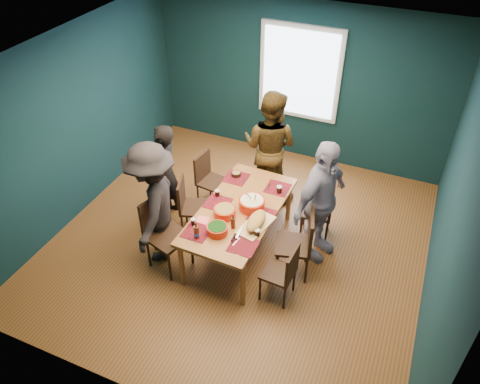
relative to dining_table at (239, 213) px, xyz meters
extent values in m
cube|color=brown|center=(-0.06, 0.14, -0.66)|extent=(5.00, 5.00, 0.01)
cube|color=silver|center=(-0.06, 0.14, 2.05)|extent=(5.00, 5.00, 0.01)
cube|color=#0E2830|center=(-2.56, 0.14, 0.70)|extent=(0.01, 5.00, 2.70)
cube|color=#0E2830|center=(2.44, 0.14, 0.70)|extent=(0.01, 5.00, 2.70)
cube|color=#0E2830|center=(-0.06, 2.64, 0.70)|extent=(5.00, 0.01, 2.70)
cube|color=#0E2830|center=(-0.06, -2.36, 0.70)|extent=(5.00, 0.01, 2.70)
cube|color=silver|center=(-0.06, 2.61, 0.90)|extent=(1.35, 0.06, 1.55)
cube|color=#99542E|center=(0.00, 0.00, 0.04)|extent=(1.01, 1.92, 0.05)
cylinder|color=#99542E|center=(-0.42, -0.87, -0.32)|extent=(0.07, 0.07, 0.67)
cylinder|color=#99542E|center=(0.42, -0.87, -0.32)|extent=(0.07, 0.07, 0.67)
cylinder|color=#99542E|center=(-0.42, 0.87, -0.32)|extent=(0.07, 0.07, 0.67)
cylinder|color=#99542E|center=(0.42, 0.87, -0.32)|extent=(0.07, 0.07, 0.67)
cube|color=black|center=(-0.76, 0.75, -0.23)|extent=(0.44, 0.44, 0.04)
cube|color=black|center=(-0.94, 0.77, 0.00)|extent=(0.09, 0.39, 0.43)
cylinder|color=black|center=(-0.95, 0.61, -0.45)|extent=(0.03, 0.03, 0.40)
cylinder|color=black|center=(-0.62, 0.56, -0.45)|extent=(0.03, 0.03, 0.40)
cylinder|color=black|center=(-0.91, 0.94, -0.45)|extent=(0.03, 0.03, 0.40)
cylinder|color=black|center=(-0.57, 0.89, -0.45)|extent=(0.03, 0.03, 0.40)
cube|color=black|center=(-0.73, 0.11, -0.23)|extent=(0.50, 0.50, 0.04)
cube|color=black|center=(-0.90, 0.05, 0.01)|extent=(0.17, 0.39, 0.43)
cylinder|color=black|center=(-0.83, -0.11, -0.45)|extent=(0.03, 0.03, 0.41)
cylinder|color=black|center=(-0.51, 0.00, -0.45)|extent=(0.03, 0.03, 0.41)
cylinder|color=black|center=(-0.95, 0.21, -0.45)|extent=(0.03, 0.03, 0.41)
cylinder|color=black|center=(-0.62, 0.32, -0.45)|extent=(0.03, 0.03, 0.41)
cube|color=black|center=(-0.72, -0.64, -0.15)|extent=(0.59, 0.59, 0.04)
cube|color=black|center=(-0.93, -0.57, 0.13)|extent=(0.18, 0.46, 0.51)
cylinder|color=black|center=(-0.97, -0.77, -0.41)|extent=(0.04, 0.04, 0.48)
cylinder|color=black|center=(-0.59, -0.89, -0.41)|extent=(0.04, 0.04, 0.48)
cylinder|color=black|center=(-0.86, -0.38, -0.41)|extent=(0.04, 0.04, 0.48)
cylinder|color=black|center=(-0.47, -0.50, -0.41)|extent=(0.04, 0.04, 0.48)
cube|color=black|center=(0.88, 0.69, -0.21)|extent=(0.47, 0.47, 0.04)
cube|color=black|center=(1.06, 0.72, 0.04)|extent=(0.10, 0.42, 0.45)
cylinder|color=black|center=(0.73, 0.49, -0.44)|extent=(0.03, 0.03, 0.42)
cylinder|color=black|center=(1.08, 0.54, -0.44)|extent=(0.03, 0.03, 0.42)
cylinder|color=black|center=(0.68, 0.84, -0.44)|extent=(0.03, 0.03, 0.42)
cylinder|color=black|center=(1.03, 0.89, -0.44)|extent=(0.03, 0.03, 0.42)
cube|color=black|center=(0.79, -0.11, -0.18)|extent=(0.54, 0.54, 0.04)
cube|color=black|center=(0.98, -0.06, 0.08)|extent=(0.16, 0.43, 0.48)
cylinder|color=black|center=(0.66, -0.35, -0.43)|extent=(0.03, 0.03, 0.45)
cylinder|color=black|center=(1.02, -0.25, -0.43)|extent=(0.03, 0.03, 0.45)
cylinder|color=black|center=(0.56, 0.02, -0.43)|extent=(0.03, 0.03, 0.45)
cylinder|color=black|center=(0.92, 0.12, -0.43)|extent=(0.03, 0.03, 0.45)
cube|color=black|center=(0.75, -0.57, -0.25)|extent=(0.40, 0.40, 0.04)
cube|color=black|center=(0.92, -0.59, -0.03)|extent=(0.06, 0.38, 0.41)
cylinder|color=black|center=(0.58, -0.73, -0.46)|extent=(0.03, 0.03, 0.38)
cylinder|color=black|center=(0.91, -0.75, -0.46)|extent=(0.03, 0.03, 0.38)
cylinder|color=black|center=(0.60, -0.40, -0.46)|extent=(0.03, 0.03, 0.38)
cylinder|color=black|center=(0.92, -0.42, -0.46)|extent=(0.03, 0.03, 0.38)
imported|color=black|center=(-1.26, 0.25, 0.12)|extent=(0.38, 0.57, 1.53)
imported|color=black|center=(-0.07, 1.32, 0.24)|extent=(0.92, 0.74, 1.79)
imported|color=white|center=(0.97, 0.35, 0.23)|extent=(0.76, 1.12, 1.77)
imported|color=black|center=(-0.98, -0.51, 0.22)|extent=(0.97, 1.27, 1.75)
cylinder|color=red|center=(-0.12, -0.19, 0.12)|extent=(0.28, 0.28, 0.11)
cylinder|color=#5D9C39|center=(-0.12, -0.19, 0.18)|extent=(0.25, 0.25, 0.02)
cylinder|color=red|center=(0.14, 0.08, 0.14)|extent=(0.34, 0.34, 0.14)
cylinder|color=#ECE5C1|center=(0.14, 0.08, 0.20)|extent=(0.30, 0.30, 0.02)
cylinder|color=tan|center=(0.19, 0.08, 0.25)|extent=(0.10, 0.19, 0.27)
cylinder|color=tan|center=(0.11, 0.08, 0.25)|extent=(0.08, 0.19, 0.27)
cylinder|color=red|center=(-0.07, -0.53, 0.12)|extent=(0.26, 0.26, 0.11)
cylinder|color=#163F0F|center=(-0.07, -0.53, 0.17)|extent=(0.23, 0.23, 0.02)
cube|color=#D5BA73|center=(0.32, -0.22, 0.08)|extent=(0.39, 0.59, 0.02)
ellipsoid|color=#BC8843|center=(0.32, -0.22, 0.15)|extent=(0.29, 0.47, 0.13)
cube|color=silver|center=(0.19, -0.44, 0.10)|extent=(0.04, 0.22, 0.00)
cylinder|color=black|center=(0.16, -0.56, 0.10)|extent=(0.03, 0.12, 0.02)
sphere|color=#225313|center=(0.32, -0.34, 0.16)|extent=(0.04, 0.04, 0.04)
sphere|color=#225313|center=(0.32, -0.22, 0.16)|extent=(0.04, 0.04, 0.04)
sphere|color=#225313|center=(0.32, -0.10, 0.16)|extent=(0.04, 0.04, 0.04)
cylinder|color=black|center=(-0.34, 0.67, 0.10)|extent=(0.14, 0.14, 0.06)
cylinder|color=#5D9C39|center=(-0.34, 0.67, 0.12)|extent=(0.11, 0.11, 0.01)
cylinder|color=#471D0C|center=(-0.26, -0.70, 0.16)|extent=(0.06, 0.06, 0.18)
cylinder|color=#471D0C|center=(-0.26, -0.70, 0.28)|extent=(0.03, 0.03, 0.07)
cylinder|color=#1746A3|center=(-0.26, -0.70, 0.13)|extent=(0.07, 0.07, 0.04)
cylinder|color=#471D0C|center=(0.07, -0.36, 0.15)|extent=(0.06, 0.06, 0.16)
cylinder|color=#471D0C|center=(0.07, -0.36, 0.25)|extent=(0.02, 0.02, 0.06)
cylinder|color=black|center=(-0.41, -0.51, 0.11)|extent=(0.06, 0.06, 0.09)
cylinder|color=silver|center=(-0.41, -0.51, 0.15)|extent=(0.07, 0.07, 0.01)
cylinder|color=black|center=(0.40, -0.38, 0.11)|extent=(0.07, 0.07, 0.09)
cylinder|color=silver|center=(0.40, -0.38, 0.16)|extent=(0.07, 0.07, 0.01)
cylinder|color=black|center=(0.36, 0.53, 0.12)|extent=(0.07, 0.07, 0.10)
cylinder|color=silver|center=(0.36, 0.53, 0.16)|extent=(0.08, 0.08, 0.02)
cylinder|color=black|center=(-0.38, 0.14, 0.11)|extent=(0.06, 0.06, 0.09)
cylinder|color=silver|center=(-0.38, 0.14, 0.15)|extent=(0.07, 0.07, 0.01)
cube|color=#FF6F6B|center=(0.37, 0.04, 0.07)|extent=(0.19, 0.19, 0.00)
cube|color=#FF6F6B|center=(-0.35, -0.39, 0.07)|extent=(0.17, 0.17, 0.00)
cube|color=#FF6F6B|center=(0.33, -0.69, 0.07)|extent=(0.21, 0.21, 0.00)
camera|label=1|loc=(1.84, -4.31, 4.00)|focal=35.00mm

